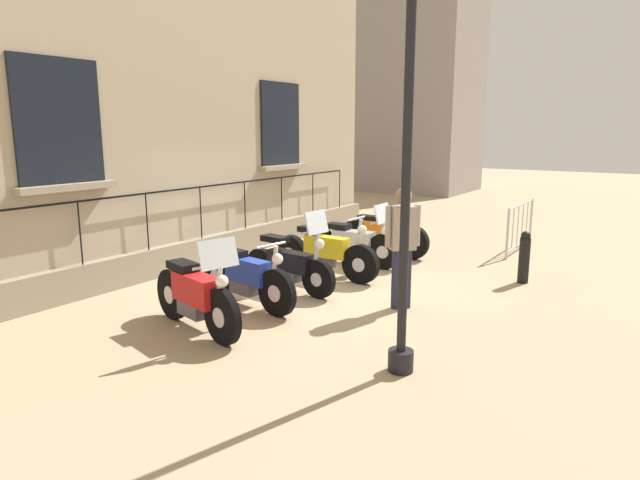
{
  "coord_description": "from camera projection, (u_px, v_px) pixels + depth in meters",
  "views": [
    {
      "loc": [
        5.35,
        -7.51,
        2.61
      ],
      "look_at": [
        0.41,
        0.0,
        0.8
      ],
      "focal_mm": 31.11,
      "sensor_mm": 36.0,
      "label": 1
    }
  ],
  "objects": [
    {
      "name": "ground_plane",
      "position": [
        300.0,
        283.0,
        9.55
      ],
      "size": [
        60.0,
        60.0,
        0.0
      ],
      "primitive_type": "plane",
      "color": "tan"
    },
    {
      "name": "building_facade",
      "position": [
        179.0,
        78.0,
        10.33
      ],
      "size": [
        0.82,
        12.17,
        7.25
      ],
      "color": "tan",
      "rests_on": "ground_plane"
    },
    {
      "name": "motorcycle_red",
      "position": [
        196.0,
        296.0,
        7.18
      ],
      "size": [
        1.95,
        0.78,
        1.32
      ],
      "color": "black",
      "rests_on": "ground_plane"
    },
    {
      "name": "motorcycle_blue",
      "position": [
        247.0,
        278.0,
        8.2
      ],
      "size": [
        2.0,
        0.6,
        1.03
      ],
      "color": "black",
      "rests_on": "ground_plane"
    },
    {
      "name": "motorcycle_black",
      "position": [
        290.0,
        265.0,
        9.0
      ],
      "size": [
        1.9,
        0.59,
        1.38
      ],
      "color": "black",
      "rests_on": "ground_plane"
    },
    {
      "name": "motorcycle_yellow",
      "position": [
        325.0,
        254.0,
        9.84
      ],
      "size": [
        2.19,
        0.54,
        1.14
      ],
      "color": "black",
      "rests_on": "ground_plane"
    },
    {
      "name": "motorcycle_silver",
      "position": [
        352.0,
        243.0,
        10.74
      ],
      "size": [
        2.08,
        0.68,
        1.24
      ],
      "color": "black",
      "rests_on": "ground_plane"
    },
    {
      "name": "motorcycle_orange",
      "position": [
        384.0,
        236.0,
        11.52
      ],
      "size": [
        1.99,
        0.61,
        0.97
      ],
      "color": "black",
      "rests_on": "ground_plane"
    },
    {
      "name": "lamppost",
      "position": [
        409.0,
        84.0,
        5.48
      ],
      "size": [
        0.3,
        1.0,
        4.33
      ],
      "color": "black",
      "rests_on": "ground_plane"
    },
    {
      "name": "crowd_barrier",
      "position": [
        520.0,
        226.0,
        11.91
      ],
      "size": [
        0.07,
        1.93,
        1.05
      ],
      "color": "#B7B7BF",
      "rests_on": "ground_plane"
    },
    {
      "name": "bollard",
      "position": [
        524.0,
        257.0,
        9.48
      ],
      "size": [
        0.18,
        0.18,
        0.9
      ],
      "color": "black",
      "rests_on": "ground_plane"
    },
    {
      "name": "pedestrian_standing",
      "position": [
        402.0,
        240.0,
        8.02
      ],
      "size": [
        0.41,
        0.41,
        1.79
      ],
      "color": "#23283D",
      "rests_on": "ground_plane"
    },
    {
      "name": "distant_building",
      "position": [
        420.0,
        23.0,
        22.81
      ],
      "size": [
        4.62,
        4.03,
        13.81
      ],
      "color": "gray",
      "rests_on": "ground_plane"
    }
  ]
}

